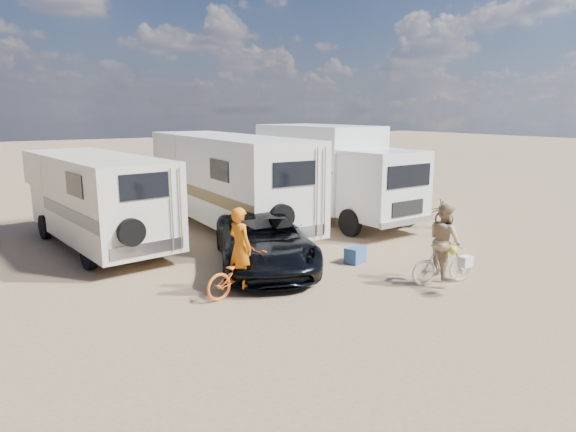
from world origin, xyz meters
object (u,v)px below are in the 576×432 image
bike_woman (443,264)px  crate (277,244)px  rv_left (97,202)px  bike_parked (426,214)px  dark_suv (264,241)px  rider_man (240,255)px  bike_man (241,273)px  rv_main (228,183)px  rider_woman (444,248)px  box_truck (336,174)px  cooler (355,255)px

bike_woman → crate: size_ratio=4.10×
rv_left → bike_parked: 11.00m
dark_suv → rider_man: 2.17m
bike_man → bike_parked: (8.62, 2.54, 0.02)m
rv_main → rider_woman: 8.40m
rv_left → bike_woman: rv_left is taller
box_truck → dark_suv: bearing=-147.9°
box_truck → rider_man: box_truck is taller
bike_woman → bike_man: bearing=82.5°
dark_suv → cooler: 2.54m
rv_main → cooler: rv_main is taller
rider_woman → cooler: rider_woman is taller
bike_woman → crate: 5.16m
rv_main → bike_man: 6.89m
bike_man → cooler: size_ratio=3.45×
rv_main → dark_suv: size_ratio=1.76×
cooler → bike_man: bearing=169.9°
rv_main → rider_man: bearing=-112.1°
cooler → crate: size_ratio=1.35×
bike_man → rider_man: 0.43m
rider_man → crate: bearing=-54.3°
dark_suv → rider_woman: bearing=-28.2°
bike_woman → dark_suv: bearing=56.2°
box_truck → rider_man: size_ratio=3.87×
bike_parked → crate: bike_parked is taller
rider_man → rv_left: bearing=5.0°
box_truck → cooler: box_truck is taller
box_truck → rider_man: (-6.60, -5.19, -0.86)m
box_truck → rider_woman: (-2.16, -7.12, -0.88)m
dark_suv → bike_woman: dark_suv is taller
bike_woman → rv_left: bearing=54.1°
rider_man → rider_woman: bearing=-125.1°
box_truck → rider_man: 8.44m
dark_suv → bike_parked: size_ratio=2.63×
dark_suv → crate: bearing=70.0°
cooler → crate: cooler is taller
crate → box_truck: bearing=30.2°
rider_woman → cooler: size_ratio=3.31×
bike_man → box_truck: bearing=-63.4°
rv_main → rider_woman: bearing=-76.8°
bike_parked → box_truck: bearing=74.4°
bike_man → bike_woman: size_ratio=1.14×
cooler → crate: bearing=96.3°
rv_main → rider_man: 6.84m
cooler → rider_woman: bearing=-92.5°
rider_woman → rider_man: bearing=82.5°
rider_woman → cooler: (-0.68, 2.46, -0.68)m
bike_man → cooler: (3.76, 0.52, -0.27)m
bike_man → rider_woman: (4.44, -1.93, 0.40)m
rv_left → rider_woman: bearing=-59.2°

